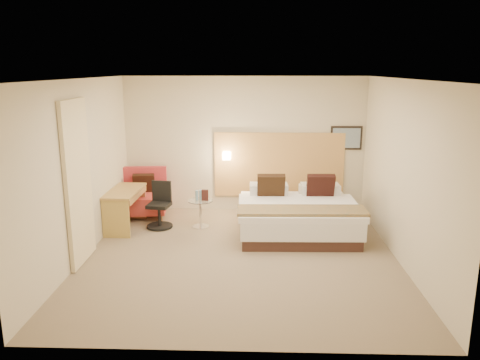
{
  "coord_description": "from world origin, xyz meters",
  "views": [
    {
      "loc": [
        0.22,
        -6.78,
        2.86
      ],
      "look_at": [
        -0.02,
        0.46,
        1.11
      ],
      "focal_mm": 35.0,
      "sensor_mm": 36.0,
      "label": 1
    }
  ],
  "objects_px": {
    "desk": "(126,198)",
    "desk_chair": "(160,209)",
    "bed": "(297,214)",
    "lounge_chair": "(144,197)",
    "side_table": "(200,212)"
  },
  "relations": [
    {
      "from": "lounge_chair",
      "to": "side_table",
      "type": "height_order",
      "value": "lounge_chair"
    },
    {
      "from": "desk",
      "to": "desk_chair",
      "type": "height_order",
      "value": "desk_chair"
    },
    {
      "from": "lounge_chair",
      "to": "side_table",
      "type": "xyz_separation_m",
      "value": [
        1.2,
        -0.68,
        -0.09
      ]
    },
    {
      "from": "bed",
      "to": "lounge_chair",
      "type": "distance_m",
      "value": 3.06
    },
    {
      "from": "lounge_chair",
      "to": "side_table",
      "type": "bearing_deg",
      "value": -29.59
    },
    {
      "from": "bed",
      "to": "desk",
      "type": "distance_m",
      "value": 3.09
    },
    {
      "from": "bed",
      "to": "lounge_chair",
      "type": "height_order",
      "value": "bed"
    },
    {
      "from": "bed",
      "to": "desk",
      "type": "relative_size",
      "value": 1.82
    },
    {
      "from": "bed",
      "to": "side_table",
      "type": "relative_size",
      "value": 4.13
    },
    {
      "from": "bed",
      "to": "desk",
      "type": "xyz_separation_m",
      "value": [
        -3.08,
        0.1,
        0.24
      ]
    },
    {
      "from": "desk",
      "to": "bed",
      "type": "bearing_deg",
      "value": -1.87
    },
    {
      "from": "desk_chair",
      "to": "desk",
      "type": "bearing_deg",
      "value": -173.8
    },
    {
      "from": "side_table",
      "to": "desk_chair",
      "type": "xyz_separation_m",
      "value": [
        -0.74,
        -0.01,
        0.06
      ]
    },
    {
      "from": "lounge_chair",
      "to": "desk",
      "type": "xyz_separation_m",
      "value": [
        -0.14,
        -0.76,
        0.19
      ]
    },
    {
      "from": "bed",
      "to": "side_table",
      "type": "height_order",
      "value": "bed"
    }
  ]
}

